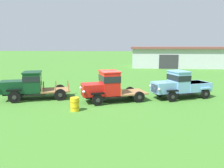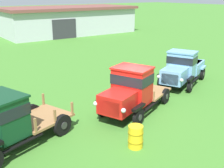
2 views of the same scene
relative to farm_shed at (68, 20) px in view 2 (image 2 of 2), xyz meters
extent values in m
plane|color=#3D7528|center=(-10.74, -26.87, -1.87)|extent=(240.00, 240.00, 0.00)
cube|color=#B2B7BC|center=(0.00, 0.00, -0.20)|extent=(17.62, 8.23, 3.33)
cube|color=brown|center=(0.00, 0.00, 1.64)|extent=(18.22, 9.03, 0.36)
cube|color=#2D2D33|center=(-2.64, -4.15, -0.67)|extent=(3.20, 0.08, 2.40)
cylinder|color=black|center=(-14.14, -26.75, -1.43)|extent=(0.88, 0.45, 0.87)
cylinder|color=#2D2D2D|center=(-14.11, -26.85, -1.43)|extent=(0.30, 0.13, 0.30)
cylinder|color=black|center=(-14.74, -24.99, -1.43)|extent=(0.88, 0.45, 0.87)
cylinder|color=#2D2D2D|center=(-14.77, -24.89, -1.43)|extent=(0.30, 0.13, 0.30)
cube|color=black|center=(-16.11, -26.44, -1.35)|extent=(4.71, 2.45, 0.12)
cube|color=#0F381E|center=(-16.33, -26.51, -0.56)|extent=(1.65, 1.93, 1.46)
cube|color=black|center=(-16.33, -26.51, -0.23)|extent=(1.70, 1.98, 0.41)
cube|color=#0F381E|center=(-16.33, -26.51, 0.21)|extent=(1.78, 2.03, 0.08)
cube|color=black|center=(-15.92, -27.33, -1.37)|extent=(1.62, 0.66, 0.05)
cube|color=olive|center=(-14.75, -25.98, -1.24)|extent=(2.63, 2.45, 0.10)
cube|color=olive|center=(-15.38, -27.12, -0.93)|extent=(0.10, 0.10, 0.52)
cube|color=olive|center=(-15.94, -25.45, -0.93)|extent=(0.10, 0.10, 0.52)
cube|color=olive|center=(-14.46, -26.81, -0.93)|extent=(0.10, 0.10, 0.52)
cube|color=olive|center=(-15.03, -25.14, -0.93)|extent=(0.10, 0.10, 0.52)
cube|color=olive|center=(-13.55, -26.50, -0.93)|extent=(0.10, 0.10, 0.52)
cube|color=olive|center=(-14.11, -24.83, -0.93)|extent=(0.10, 0.10, 0.52)
cylinder|color=black|center=(-11.13, -27.93, -1.46)|extent=(0.81, 0.44, 0.81)
cylinder|color=#2D2D2D|center=(-11.09, -28.02, -1.46)|extent=(0.27, 0.13, 0.28)
cylinder|color=black|center=(-11.81, -26.22, -1.46)|extent=(0.81, 0.44, 0.81)
cylinder|color=#2D2D2D|center=(-11.85, -26.13, -1.46)|extent=(0.27, 0.13, 0.28)
cylinder|color=black|center=(-8.29, -26.79, -1.46)|extent=(0.81, 0.44, 0.81)
cylinder|color=#2D2D2D|center=(-8.25, -26.88, -1.46)|extent=(0.27, 0.13, 0.28)
cylinder|color=black|center=(-8.97, -25.08, -1.46)|extent=(0.81, 0.44, 0.81)
cylinder|color=#2D2D2D|center=(-9.00, -25.00, -1.46)|extent=(0.27, 0.13, 0.28)
cube|color=black|center=(-10.13, -26.54, -1.38)|extent=(4.41, 2.55, 0.12)
cube|color=red|center=(-11.67, -27.15, -0.90)|extent=(1.79, 1.72, 0.85)
cube|color=silver|center=(-12.30, -27.40, -0.94)|extent=(0.43, 0.96, 0.64)
sphere|color=silver|center=(-12.05, -28.05, -0.88)|extent=(0.20, 0.20, 0.20)
sphere|color=silver|center=(-12.56, -26.77, -0.88)|extent=(0.20, 0.20, 0.20)
cube|color=black|center=(-11.13, -27.93, -1.01)|extent=(0.93, 0.53, 0.12)
cube|color=black|center=(-11.81, -26.22, -1.01)|extent=(0.93, 0.53, 0.12)
cube|color=red|center=(-10.46, -26.67, -0.50)|extent=(1.71, 1.95, 1.64)
cube|color=black|center=(-10.46, -26.67, -0.14)|extent=(1.76, 2.00, 0.46)
cube|color=red|center=(-10.46, -26.67, 0.35)|extent=(1.84, 2.06, 0.08)
cube|color=black|center=(-10.01, -27.46, -1.40)|extent=(1.60, 0.75, 0.05)
cube|color=black|center=(-10.68, -25.79, -1.40)|extent=(1.60, 0.75, 0.05)
cube|color=olive|center=(-8.92, -26.05, -1.27)|extent=(2.67, 2.53, 0.10)
cube|color=olive|center=(-9.87, -26.43, -1.04)|extent=(0.72, 1.65, 0.44)
cylinder|color=black|center=(-5.88, -26.41, -1.48)|extent=(0.78, 0.46, 0.77)
cylinder|color=#2D2D2D|center=(-5.84, -26.50, -1.48)|extent=(0.26, 0.14, 0.27)
cylinder|color=black|center=(-6.59, -24.77, -1.48)|extent=(0.78, 0.46, 0.77)
cylinder|color=#2D2D2D|center=(-6.63, -24.68, -1.48)|extent=(0.26, 0.14, 0.27)
cylinder|color=black|center=(-3.19, -25.25, -1.48)|extent=(0.78, 0.46, 0.77)
cylinder|color=#2D2D2D|center=(-3.15, -25.34, -1.48)|extent=(0.26, 0.14, 0.27)
cylinder|color=black|center=(-3.90, -23.61, -1.48)|extent=(0.78, 0.46, 0.77)
cylinder|color=#2D2D2D|center=(-3.94, -23.52, -1.48)|extent=(0.26, 0.14, 0.27)
cube|color=black|center=(-5.02, -25.07, -1.40)|extent=(4.31, 2.60, 0.12)
cube|color=#70A3D1|center=(-6.45, -25.68, -0.93)|extent=(1.91, 1.76, 0.82)
cube|color=silver|center=(-7.13, -25.98, -0.97)|extent=(0.45, 0.93, 0.61)
sphere|color=silver|center=(-6.87, -26.60, -0.91)|extent=(0.20, 0.20, 0.20)
sphere|color=silver|center=(-7.40, -25.37, -0.91)|extent=(0.20, 0.20, 0.20)
cube|color=black|center=(-5.88, -26.41, -1.04)|extent=(0.90, 0.54, 0.12)
cube|color=black|center=(-6.59, -24.77, -1.04)|extent=(0.90, 0.54, 0.12)
cube|color=#70A3D1|center=(-5.25, -25.17, -0.57)|extent=(1.61, 1.87, 1.54)
cube|color=black|center=(-5.25, -25.17, -0.23)|extent=(1.66, 1.92, 0.43)
cube|color=#70A3D1|center=(-5.25, -25.17, 0.24)|extent=(1.73, 1.98, 0.08)
cube|color=black|center=(-4.80, -25.93, -1.42)|extent=(1.43, 0.72, 0.05)
cube|color=black|center=(-5.50, -24.32, -1.42)|extent=(1.43, 0.72, 0.05)
cube|color=#70A3D1|center=(-3.83, -24.55, -1.01)|extent=(2.52, 2.32, 0.66)
cube|color=black|center=(-3.83, -24.55, -0.71)|extent=(2.12, 1.96, 0.06)
cube|color=#70A3D1|center=(-3.19, -25.25, -1.04)|extent=(0.86, 0.52, 0.12)
cube|color=#70A3D1|center=(-3.90, -23.61, -1.04)|extent=(0.86, 0.52, 0.12)
cylinder|color=gold|center=(-12.38, -29.22, -1.43)|extent=(0.55, 0.55, 0.87)
cylinder|color=#896E0F|center=(-12.38, -29.22, -1.26)|extent=(0.58, 0.58, 0.03)
cylinder|color=#896E0F|center=(-12.38, -29.22, -1.61)|extent=(0.58, 0.58, 0.03)
camera|label=1|loc=(-8.83, -42.19, 2.27)|focal=35.00mm
camera|label=2|loc=(-18.51, -36.20, 3.64)|focal=45.00mm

